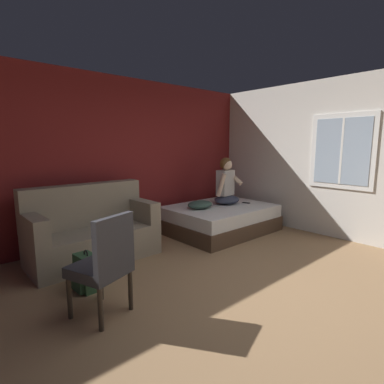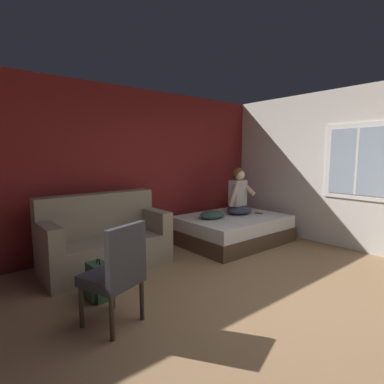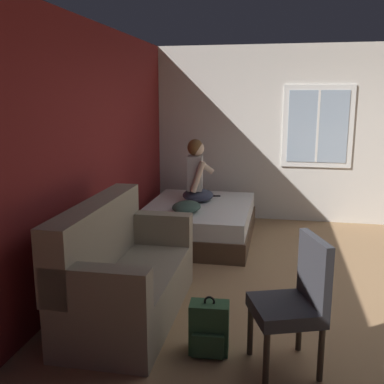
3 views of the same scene
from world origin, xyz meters
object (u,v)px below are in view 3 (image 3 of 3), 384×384
bed (199,222)px  couch (122,274)px  side_chair (295,298)px  throw_pillow (187,207)px  backpack (209,329)px  person_seated (197,176)px  cell_phone (215,196)px

bed → couch: size_ratio=1.12×
side_chair → throw_pillow: size_ratio=2.04×
bed → couch: (-2.33, 0.27, 0.16)m
bed → backpack: size_ratio=4.17×
couch → side_chair: (-0.51, -1.48, 0.14)m
couch → person_seated: 2.61m
side_chair → bed: bearing=23.1°
couch → backpack: bearing=-117.4°
person_seated → cell_phone: person_seated is taller
backpack → throw_pillow: throw_pillow is taller
side_chair → person_seated: person_seated is taller
bed → couch: couch is taller
bed → side_chair: side_chair is taller
bed → person_seated: size_ratio=2.18×
bed → side_chair: size_ratio=1.95×
side_chair → throw_pillow: bearing=28.3°
couch → cell_phone: size_ratio=11.84×
couch → bed: bearing=-6.6°
side_chair → backpack: 0.72m
side_chair → backpack: size_ratio=2.14×
person_seated → throw_pillow: person_seated is taller
bed → couch: bearing=173.4°
backpack → bed: bearing=11.9°
person_seated → couch: bearing=175.6°
backpack → cell_phone: size_ratio=3.18×
person_seated → backpack: person_seated is taller
backpack → throw_pillow: size_ratio=0.95×
couch → backpack: size_ratio=3.72×
couch → throw_pillow: bearing=-5.7°
bed → throw_pillow: throw_pillow is taller
bed → throw_pillow: size_ratio=3.98×
throw_pillow → cell_phone: throw_pillow is taller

